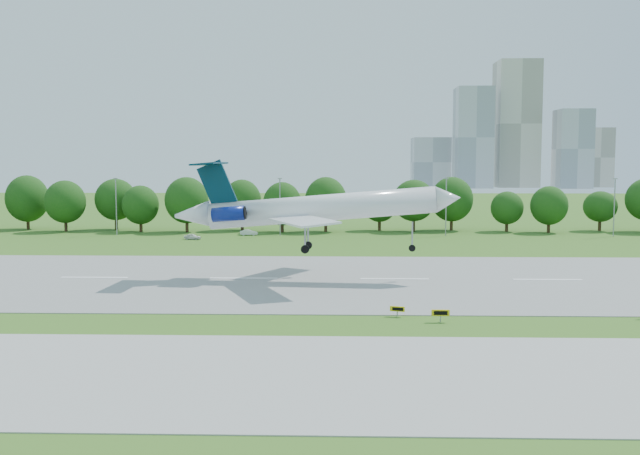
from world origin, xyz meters
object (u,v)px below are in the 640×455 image
at_px(service_vehicle_b, 192,237).
at_px(service_vehicle_a, 249,232).
at_px(taxi_sign_left, 441,313).
at_px(airliner, 307,208).

bearing_deg(service_vehicle_b, service_vehicle_a, -35.01).
height_order(taxi_sign_left, service_vehicle_a, same).
distance_m(airliner, service_vehicle_a, 59.70).
relative_size(airliner, taxi_sign_left, 21.80).
bearing_deg(service_vehicle_b, airliner, -137.52).
distance_m(airliner, taxi_sign_left, 30.21).
height_order(taxi_sign_left, service_vehicle_b, taxi_sign_left).
relative_size(taxi_sign_left, service_vehicle_a, 0.47).
relative_size(airliner, service_vehicle_a, 10.24).
distance_m(service_vehicle_a, service_vehicle_b, 13.43).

